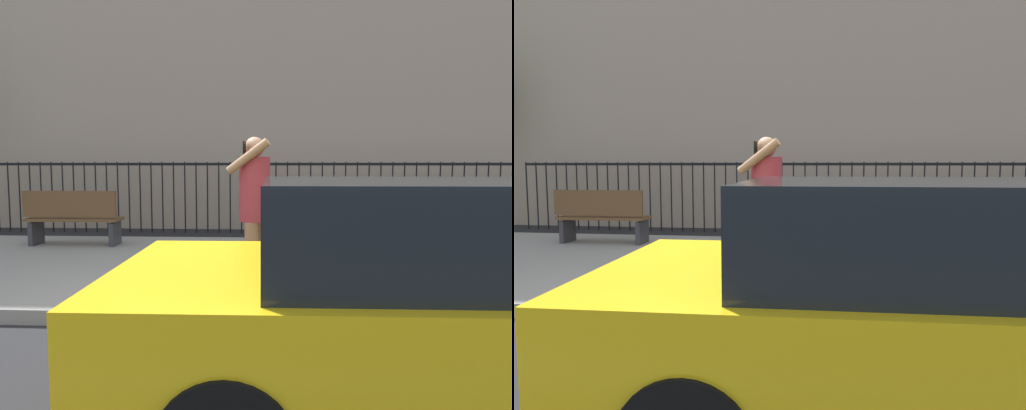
# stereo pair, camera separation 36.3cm
# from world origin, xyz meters

# --- Properties ---
(ground_plane) EXTENTS (60.00, 60.00, 0.00)m
(ground_plane) POSITION_xyz_m (0.00, 0.00, 0.00)
(ground_plane) COLOR black
(sidewalk) EXTENTS (28.00, 4.40, 0.15)m
(sidewalk) POSITION_xyz_m (0.00, 2.20, 0.07)
(sidewalk) COLOR gray
(sidewalk) RESTS_ON ground
(iron_fence) EXTENTS (12.03, 0.04, 1.60)m
(iron_fence) POSITION_xyz_m (0.00, 5.90, 1.02)
(iron_fence) COLOR black
(iron_fence) RESTS_ON ground
(taxi_yellow) EXTENTS (4.22, 1.90, 1.45)m
(taxi_yellow) POSITION_xyz_m (1.77, -1.36, 0.70)
(taxi_yellow) COLOR yellow
(taxi_yellow) RESTS_ON ground
(pedestrian_on_phone) EXTENTS (0.52, 0.71, 1.69)m
(pedestrian_on_phone) POSITION_xyz_m (0.45, 0.85, 1.13)
(pedestrian_on_phone) COLOR #936B4C
(pedestrian_on_phone) RESTS_ON sidewalk
(street_bench) EXTENTS (1.60, 0.45, 0.95)m
(street_bench) POSITION_xyz_m (-2.82, 3.39, 0.65)
(street_bench) COLOR brown
(street_bench) RESTS_ON sidewalk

